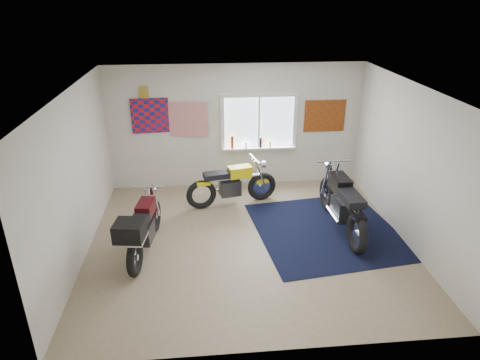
{
  "coord_description": "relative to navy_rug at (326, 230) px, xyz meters",
  "views": [
    {
      "loc": [
        -0.74,
        -6.4,
        4.08
      ],
      "look_at": [
        -0.1,
        0.4,
        1.03
      ],
      "focal_mm": 32.0,
      "sensor_mm": 36.0,
      "label": 1
    }
  ],
  "objects": [
    {
      "name": "window_assembly",
      "position": [
        -0.98,
        2.21,
        1.36
      ],
      "size": [
        1.66,
        0.17,
        1.26
      ],
      "color": "white",
      "rests_on": "room_shell"
    },
    {
      "name": "triumph_poster",
      "position": [
        0.47,
        2.22,
        1.54
      ],
      "size": [
        0.9,
        0.03,
        0.7
      ],
      "primitive_type": "cube",
      "color": "#A54C14",
      "rests_on": "room_shell"
    },
    {
      "name": "oil_bottles",
      "position": [
        -1.25,
        2.14,
        1.01
      ],
      "size": [
        0.89,
        0.07,
        0.28
      ],
      "color": "maroon",
      "rests_on": "window_assembly"
    },
    {
      "name": "room_shell",
      "position": [
        -1.48,
        -0.26,
        1.63
      ],
      "size": [
        5.5,
        5.5,
        5.5
      ],
      "color": "white",
      "rests_on": "ground"
    },
    {
      "name": "black_chrome_bike",
      "position": [
        0.26,
        0.05,
        0.5
      ],
      "size": [
        0.68,
        2.24,
        1.15
      ],
      "rotation": [
        0.0,
        0.0,
        1.61
      ],
      "color": "black",
      "rests_on": "navy_rug"
    },
    {
      "name": "maroon_tourer",
      "position": [
        -3.26,
        -0.51,
        0.51
      ],
      "size": [
        0.7,
        1.94,
        0.99
      ],
      "rotation": [
        0.0,
        0.0,
        1.43
      ],
      "color": "black",
      "rests_on": "ground"
    },
    {
      "name": "flag_display",
      "position": [
        -3.38,
        2.22,
        2.14
      ],
      "size": [
        1.6,
        0.1,
        1.17
      ],
      "color": "red",
      "rests_on": "room_shell"
    },
    {
      "name": "yellow_triumph",
      "position": [
        -1.66,
        1.24,
        0.42
      ],
      "size": [
        1.9,
        0.65,
        0.96
      ],
      "rotation": [
        0.0,
        0.0,
        0.22
      ],
      "color": "black",
      "rests_on": "ground"
    },
    {
      "name": "ground",
      "position": [
        -1.48,
        -0.26,
        -0.01
      ],
      "size": [
        5.5,
        5.5,
        0.0
      ],
      "primitive_type": "plane",
      "color": "#9E896B",
      "rests_on": "ground"
    },
    {
      "name": "navy_rug",
      "position": [
        0.0,
        0.0,
        0.0
      ],
      "size": [
        2.81,
        2.89,
        0.01
      ],
      "primitive_type": "cube",
      "rotation": [
        0.0,
        0.0,
        0.13
      ],
      "color": "black",
      "rests_on": "ground"
    }
  ]
}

